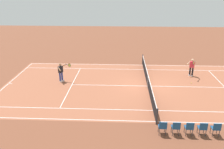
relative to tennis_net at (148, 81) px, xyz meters
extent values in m
plane|color=brown|center=(0.00, 0.00, -0.49)|extent=(60.00, 60.00, 0.00)
cube|color=#935138|center=(0.00, 0.00, -0.49)|extent=(24.20, 11.40, 0.00)
cube|color=white|center=(11.90, 0.00, -0.49)|extent=(0.05, 11.00, 0.01)
cube|color=white|center=(0.00, -5.50, -0.49)|extent=(23.80, 0.05, 0.01)
cube|color=white|center=(0.00, 5.50, -0.49)|extent=(23.80, 0.05, 0.01)
cube|color=white|center=(0.00, -4.11, -0.49)|extent=(23.80, 0.05, 0.01)
cube|color=white|center=(0.00, 4.11, -0.49)|extent=(23.80, 0.05, 0.01)
cube|color=white|center=(6.40, 0.00, -0.49)|extent=(0.05, 8.22, 0.01)
cube|color=white|center=(0.00, 0.00, -0.49)|extent=(12.80, 0.05, 0.01)
cube|color=white|center=(11.75, 0.00, -0.49)|extent=(0.30, 0.05, 0.01)
cylinder|color=#2D2D33|center=(0.00, -5.80, 0.05)|extent=(0.10, 0.10, 1.08)
cylinder|color=#2D2D33|center=(0.00, 5.80, 0.05)|extent=(0.10, 0.10, 1.08)
cube|color=black|center=(0.00, 0.00, -0.05)|extent=(0.02, 11.60, 0.88)
cube|color=white|center=(0.00, 0.00, 0.46)|extent=(0.04, 11.60, 0.06)
cube|color=white|center=(0.00, 0.00, -0.05)|extent=(0.04, 0.06, 0.88)
cylinder|color=navy|center=(7.55, -0.64, -0.04)|extent=(0.15, 0.15, 0.74)
cube|color=white|center=(7.50, -0.61, -0.45)|extent=(0.30, 0.24, 0.09)
cylinder|color=navy|center=(7.42, -0.84, -0.04)|extent=(0.15, 0.15, 0.74)
cube|color=white|center=(7.37, -0.81, -0.45)|extent=(0.30, 0.24, 0.09)
cube|color=black|center=(7.49, -0.74, 0.61)|extent=(0.41, 0.45, 0.56)
sphere|color=#9E704C|center=(7.49, -0.74, 1.04)|extent=(0.23, 0.23, 0.23)
cylinder|color=#9E704C|center=(7.49, -0.41, 0.74)|extent=(0.32, 0.38, 0.26)
cylinder|color=#9E704C|center=(7.19, -0.88, 0.94)|extent=(0.43, 0.19, 0.30)
cylinder|color=#232326|center=(6.89, -0.76, 1.05)|extent=(0.26, 0.18, 0.04)
torus|color=#232326|center=(6.65, -0.61, 1.05)|extent=(0.28, 0.19, 0.31)
cylinder|color=#C6D84C|center=(6.65, -0.61, 1.05)|extent=(0.23, 0.15, 0.27)
cylinder|color=black|center=(-4.16, -2.68, -0.04)|extent=(0.15, 0.15, 0.74)
cube|color=white|center=(-4.12, -2.63, -0.45)|extent=(0.25, 0.29, 0.09)
cylinder|color=black|center=(-4.36, -2.54, -0.04)|extent=(0.15, 0.15, 0.74)
cube|color=white|center=(-4.32, -2.49, -0.45)|extent=(0.25, 0.29, 0.09)
cube|color=#E03342|center=(-4.26, -2.61, 0.61)|extent=(0.45, 0.41, 0.56)
sphere|color=#DBAA84|center=(-4.26, -2.61, 1.04)|extent=(0.23, 0.23, 0.23)
cylinder|color=#DBAA84|center=(-3.93, -2.62, 0.74)|extent=(0.38, 0.32, 0.26)
cylinder|color=#DBAA84|center=(-4.40, -2.31, 0.94)|extent=(0.19, 0.43, 0.30)
cylinder|color=#232326|center=(-4.27, -2.01, 1.05)|extent=(0.18, 0.25, 0.04)
torus|color=#232326|center=(-4.11, -1.77, 1.05)|extent=(0.19, 0.28, 0.31)
cylinder|color=#C6D84C|center=(-4.11, -1.77, 1.05)|extent=(0.15, 0.23, 0.27)
sphere|color=#CCE01E|center=(-3.83, -0.76, -0.46)|extent=(0.07, 0.07, 0.07)
cylinder|color=#38383D|center=(-2.95, 6.58, -0.27)|extent=(0.04, 0.04, 0.44)
cylinder|color=#38383D|center=(-3.31, 6.58, -0.27)|extent=(0.04, 0.04, 0.44)
cylinder|color=#38383D|center=(-2.95, 6.94, -0.27)|extent=(0.04, 0.04, 0.44)
cylinder|color=#38383D|center=(-3.31, 6.94, -0.27)|extent=(0.04, 0.04, 0.44)
cube|color=navy|center=(-3.13, 6.76, -0.03)|extent=(0.44, 0.44, 0.04)
cube|color=navy|center=(-3.13, 6.96, 0.19)|extent=(0.44, 0.04, 0.40)
cylinder|color=#38383D|center=(-2.22, 6.58, -0.27)|extent=(0.04, 0.04, 0.44)
cylinder|color=#38383D|center=(-2.58, 6.58, -0.27)|extent=(0.04, 0.04, 0.44)
cylinder|color=#38383D|center=(-2.22, 6.94, -0.27)|extent=(0.04, 0.04, 0.44)
cylinder|color=#38383D|center=(-2.58, 6.94, -0.27)|extent=(0.04, 0.04, 0.44)
cube|color=navy|center=(-2.40, 6.76, -0.03)|extent=(0.44, 0.44, 0.04)
cube|color=navy|center=(-2.40, 6.96, 0.19)|extent=(0.44, 0.04, 0.40)
cylinder|color=#38383D|center=(-1.48, 6.58, -0.27)|extent=(0.04, 0.04, 0.44)
cylinder|color=#38383D|center=(-1.84, 6.58, -0.27)|extent=(0.04, 0.04, 0.44)
cylinder|color=#38383D|center=(-1.48, 6.94, -0.27)|extent=(0.04, 0.04, 0.44)
cylinder|color=#38383D|center=(-1.84, 6.94, -0.27)|extent=(0.04, 0.04, 0.44)
cube|color=navy|center=(-1.66, 6.76, -0.03)|extent=(0.44, 0.44, 0.04)
cube|color=navy|center=(-1.66, 6.96, 0.19)|extent=(0.44, 0.04, 0.40)
cylinder|color=#38383D|center=(-0.74, 6.58, -0.27)|extent=(0.04, 0.04, 0.44)
cylinder|color=#38383D|center=(-1.10, 6.58, -0.27)|extent=(0.04, 0.04, 0.44)
cylinder|color=#38383D|center=(-0.74, 6.94, -0.27)|extent=(0.04, 0.04, 0.44)
cylinder|color=#38383D|center=(-1.10, 6.94, -0.27)|extent=(0.04, 0.04, 0.44)
cube|color=navy|center=(-0.92, 6.76, -0.03)|extent=(0.44, 0.44, 0.04)
cube|color=navy|center=(-0.92, 6.96, 0.19)|extent=(0.44, 0.04, 0.40)
cylinder|color=#38383D|center=(0.00, 6.58, -0.27)|extent=(0.04, 0.04, 0.44)
cylinder|color=#38383D|center=(-0.36, 6.58, -0.27)|extent=(0.04, 0.04, 0.44)
cylinder|color=#38383D|center=(0.00, 6.94, -0.27)|extent=(0.04, 0.04, 0.44)
cylinder|color=#38383D|center=(-0.36, 6.94, -0.27)|extent=(0.04, 0.04, 0.44)
cube|color=navy|center=(-0.18, 6.76, -0.03)|extent=(0.44, 0.44, 0.04)
cube|color=navy|center=(-0.18, 6.96, 0.19)|extent=(0.44, 0.04, 0.40)
camera|label=1|loc=(2.13, 18.31, 7.50)|focal=37.96mm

